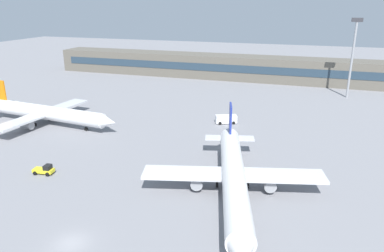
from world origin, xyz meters
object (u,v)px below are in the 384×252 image
Objects in this scene: baggage_tug_yellow at (45,170)px; floodlight_tower_west at (353,52)px; service_van_white at (226,119)px; airplane_near at (234,176)px; airplane_mid at (48,113)px.

floodlight_tower_west reaches higher than baggage_tug_yellow.
floodlight_tower_west is (54.02, 75.58, 13.33)m from baggage_tug_yellow.
service_van_white reaches higher than baggage_tug_yellow.
floodlight_tower_west reaches higher than airplane_near.
floodlight_tower_west is at bearing 51.25° from service_van_white.
airplane_near is 1.02× the size of airplane_mid.
airplane_near is 54.34m from airplane_mid.
airplane_mid is 1.65× the size of floodlight_tower_west.
service_van_white is 0.23× the size of floodlight_tower_west.
floodlight_tower_west is (21.00, 72.32, 11.01)m from airplane_near.
floodlight_tower_west is at bearing 36.25° from airplane_mid.
airplane_mid is at bearing 158.61° from airplane_near.
airplane_near is 7.33× the size of service_van_white.
airplane_mid is 10.63× the size of baggage_tug_yellow.
baggage_tug_yellow is at bearing -52.71° from airplane_mid.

